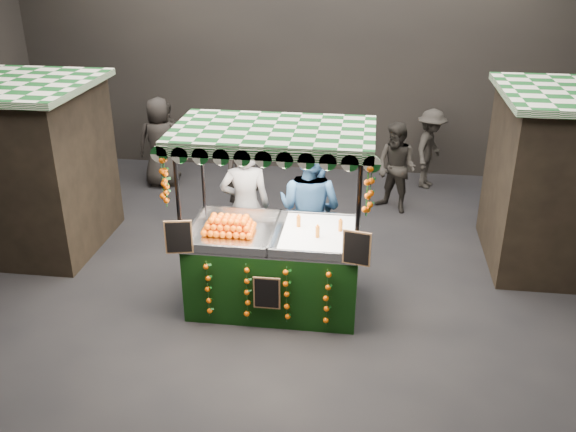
# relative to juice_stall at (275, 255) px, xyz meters

# --- Properties ---
(ground) EXTENTS (12.00, 12.00, 0.00)m
(ground) POSITION_rel_juice_stall_xyz_m (-0.00, 0.30, -0.76)
(ground) COLOR black
(ground) RESTS_ON ground
(market_hall) EXTENTS (12.10, 10.10, 5.05)m
(market_hall) POSITION_rel_juice_stall_xyz_m (-0.00, 0.30, 2.62)
(market_hall) COLOR black
(market_hall) RESTS_ON ground
(neighbour_stall_left) EXTENTS (3.00, 2.20, 2.60)m
(neighbour_stall_left) POSITION_rel_juice_stall_xyz_m (-4.40, 1.30, 0.55)
(neighbour_stall_left) COLOR black
(neighbour_stall_left) RESTS_ON ground
(juice_stall) EXTENTS (2.52, 1.48, 2.45)m
(juice_stall) POSITION_rel_juice_stall_xyz_m (0.00, 0.00, 0.00)
(juice_stall) COLOR black
(juice_stall) RESTS_ON ground
(vendor_grey) EXTENTS (0.80, 0.60, 1.96)m
(vendor_grey) POSITION_rel_juice_stall_xyz_m (-0.57, 0.97, 0.22)
(vendor_grey) COLOR slate
(vendor_grey) RESTS_ON ground
(vendor_blue) EXTENTS (1.21, 1.09, 2.03)m
(vendor_blue) POSITION_rel_juice_stall_xyz_m (0.36, 0.93, 0.26)
(vendor_blue) COLOR navy
(vendor_blue) RESTS_ON ground
(shopper_0) EXTENTS (0.72, 0.61, 1.67)m
(shopper_0) POSITION_rel_juice_stall_xyz_m (-0.95, 2.68, 0.08)
(shopper_0) COLOR black
(shopper_0) RESTS_ON ground
(shopper_1) EXTENTS (0.98, 0.94, 1.60)m
(shopper_1) POSITION_rel_juice_stall_xyz_m (1.62, 3.35, 0.04)
(shopper_1) COLOR black
(shopper_1) RESTS_ON ground
(shopper_2) EXTENTS (0.97, 0.57, 1.55)m
(shopper_2) POSITION_rel_juice_stall_xyz_m (-2.81, 4.38, 0.01)
(shopper_2) COLOR #2C2824
(shopper_2) RESTS_ON ground
(shopper_3) EXTENTS (0.89, 1.13, 1.54)m
(shopper_3) POSITION_rel_juice_stall_xyz_m (2.29, 4.59, 0.01)
(shopper_3) COLOR #2D2A25
(shopper_3) RESTS_ON ground
(shopper_4) EXTENTS (0.93, 0.70, 1.73)m
(shopper_4) POSITION_rel_juice_stall_xyz_m (-2.84, 3.99, 0.11)
(shopper_4) COLOR #272320
(shopper_4) RESTS_ON ground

